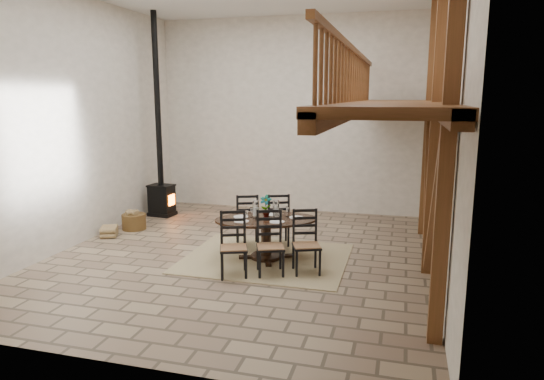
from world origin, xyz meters
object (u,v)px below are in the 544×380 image
(dining_table, at_px, (267,239))
(log_stack, at_px, (109,231))
(log_basket, at_px, (134,221))
(wood_stove, at_px, (161,171))

(dining_table, bearing_deg, log_stack, 149.68)
(dining_table, xyz_separation_m, log_basket, (-3.53, 1.28, -0.23))
(log_basket, height_order, log_stack, log_basket)
(wood_stove, distance_m, log_basket, 1.65)
(dining_table, relative_size, wood_stove, 0.49)
(wood_stove, height_order, log_basket, wood_stove)
(log_basket, relative_size, log_stack, 0.99)
(wood_stove, xyz_separation_m, log_stack, (-0.21, -2.02, -1.03))
(log_basket, bearing_deg, wood_stove, 90.11)
(wood_stove, bearing_deg, log_stack, -90.68)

